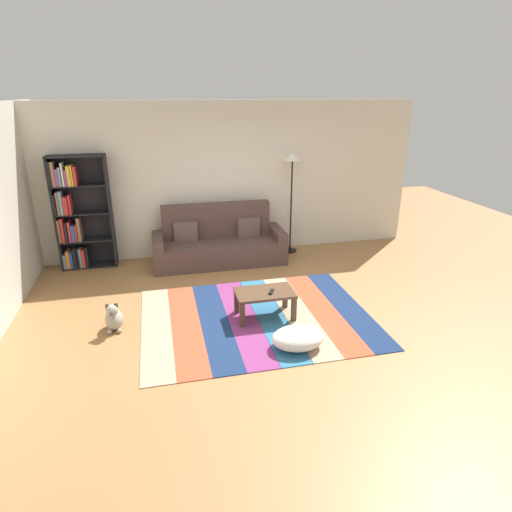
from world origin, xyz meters
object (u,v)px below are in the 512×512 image
at_px(coffee_table, 265,296).
at_px(standing_lamp, 292,170).
at_px(bookshelf, 76,215).
at_px(tv_remote, 271,292).
at_px(couch, 219,243).
at_px(dog, 114,318).
at_px(pouf, 298,338).

bearing_deg(coffee_table, standing_lamp, 65.15).
height_order(bookshelf, coffee_table, bookshelf).
height_order(coffee_table, tv_remote, tv_remote).
bearing_deg(bookshelf, couch, -6.96).
xyz_separation_m(coffee_table, dog, (-1.93, 0.12, -0.15)).
height_order(bookshelf, pouf, bookshelf).
bearing_deg(couch, dog, -129.11).
bearing_deg(standing_lamp, bookshelf, 178.97).
relative_size(standing_lamp, tv_remote, 12.26).
bearing_deg(couch, coffee_table, -82.39).
relative_size(couch, standing_lamp, 1.23).
height_order(couch, pouf, couch).
bearing_deg(tv_remote, bookshelf, 165.98).
xyz_separation_m(couch, standing_lamp, (1.38, 0.22, 1.20)).
relative_size(coffee_table, tv_remote, 5.12).
bearing_deg(coffee_table, dog, 176.45).
bearing_deg(bookshelf, pouf, -49.29).
relative_size(coffee_table, standing_lamp, 0.42).
relative_size(couch, bookshelf, 1.19).
bearing_deg(dog, bookshelf, 106.07).
relative_size(coffee_table, pouf, 1.24).
distance_m(couch, dog, 2.61).
bearing_deg(coffee_table, tv_remote, -29.95).
relative_size(bookshelf, tv_remote, 12.62).
height_order(bookshelf, dog, bookshelf).
distance_m(couch, standing_lamp, 1.84).
distance_m(bookshelf, standing_lamp, 3.74).
distance_m(pouf, standing_lamp, 3.59).
relative_size(couch, pouf, 3.66).
relative_size(couch, dog, 5.69).
xyz_separation_m(couch, coffee_table, (0.29, -2.14, -0.03)).
xyz_separation_m(couch, tv_remote, (0.36, -2.19, 0.05)).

